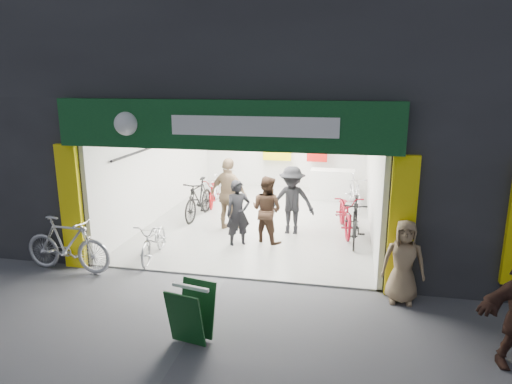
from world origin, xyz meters
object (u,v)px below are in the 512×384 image
(bike_right_front, at_px, (355,221))
(pedestrian_near, at_px, (403,262))
(bike_left_front, at_px, (154,240))
(sandwich_board, at_px, (191,312))
(parked_bike, at_px, (67,244))

(bike_right_front, distance_m, pedestrian_near, 2.99)
(bike_left_front, relative_size, sandwich_board, 1.87)
(parked_bike, relative_size, sandwich_board, 2.20)
(sandwich_board, bearing_deg, bike_right_front, 74.69)
(bike_right_front, xyz_separation_m, parked_bike, (-5.76, -2.88, 0.03))
(parked_bike, distance_m, pedestrian_near, 6.56)
(sandwich_board, bearing_deg, bike_left_front, 133.95)
(pedestrian_near, height_order, sandwich_board, pedestrian_near)
(parked_bike, bearing_deg, pedestrian_near, -86.45)
(sandwich_board, bearing_deg, parked_bike, 160.77)
(bike_left_front, xyz_separation_m, bike_right_front, (4.32, 1.88, 0.12))
(bike_left_front, height_order, pedestrian_near, pedestrian_near)
(bike_left_front, height_order, bike_right_front, bike_right_front)
(bike_left_front, xyz_separation_m, pedestrian_near, (5.12, -0.99, 0.32))
(parked_bike, bearing_deg, sandwich_board, -116.88)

